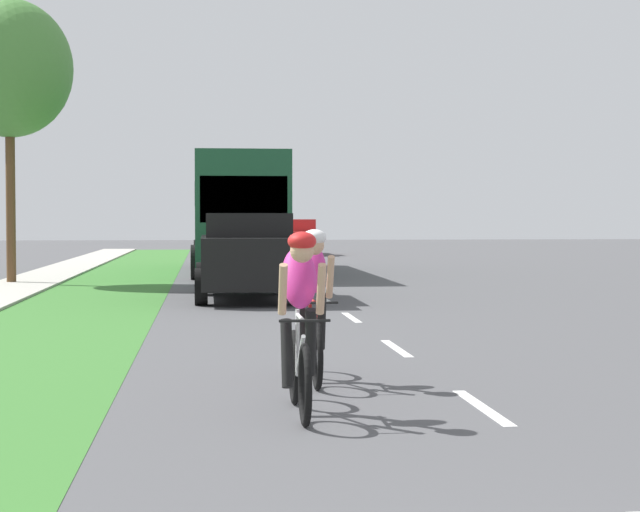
{
  "coord_description": "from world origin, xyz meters",
  "views": [
    {
      "loc": [
        -2.45,
        -2.45,
        1.69
      ],
      "look_at": [
        0.18,
        22.05,
        0.81
      ],
      "focal_mm": 59.62,
      "sensor_mm": 36.0,
      "label": 1
    }
  ],
  "objects": [
    {
      "name": "cyclist_trailing",
      "position": [
        -1.37,
        8.35,
        0.81
      ],
      "size": [
        0.42,
        1.72,
        1.58
      ],
      "color": "black",
      "rests_on": "ground_plane"
    },
    {
      "name": "bus_dark_green",
      "position": [
        -1.49,
        30.66,
        1.98
      ],
      "size": [
        2.78,
        11.6,
        3.48
      ],
      "color": "#194C2D",
      "rests_on": "ground_plane"
    },
    {
      "name": "suv_black",
      "position": [
        -1.6,
        19.67,
        0.95
      ],
      "size": [
        2.15,
        4.7,
        1.79
      ],
      "color": "black",
      "rests_on": "ground_plane"
    },
    {
      "name": "lane_markings_center",
      "position": [
        0.0,
        24.0,
        0.0
      ],
      "size": [
        0.12,
        53.49,
        0.01
      ],
      "color": "white",
      "rests_on": "ground_plane"
    },
    {
      "name": "ground_plane",
      "position": [
        0.0,
        20.0,
        0.0
      ],
      "size": [
        120.0,
        120.0,
        0.0
      ],
      "primitive_type": "plane",
      "color": "#4C4C4F"
    },
    {
      "name": "pickup_red",
      "position": [
        1.56,
        46.65,
        0.83
      ],
      "size": [
        2.22,
        5.1,
        1.64
      ],
      "color": "red",
      "rests_on": "ground_plane"
    },
    {
      "name": "cyclist_lead",
      "position": [
        -1.66,
        6.55,
        0.81
      ],
      "size": [
        0.42,
        1.72,
        1.58
      ],
      "color": "black",
      "rests_on": "ground_plane"
    },
    {
      "name": "grass_verge",
      "position": [
        -4.75,
        20.0,
        0.0
      ],
      "size": [
        2.88,
        70.0,
        0.01
      ],
      "primitive_type": "cube",
      "color": "#38722D",
      "rests_on": "ground_plane"
    },
    {
      "name": "street_tree_near",
      "position": [
        -7.44,
        25.48,
        5.5
      ],
      "size": [
        3.21,
        3.21,
        7.29
      ],
      "color": "brown",
      "rests_on": "ground_plane"
    }
  ]
}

